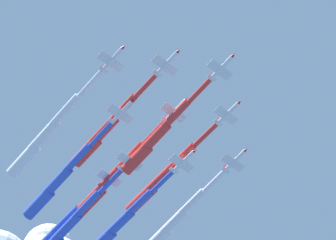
# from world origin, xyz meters

# --- Properties ---
(jet_lead) EXTENTS (16.87, 46.37, 4.44)m
(jet_lead) POSITION_xyz_m (0.90, -5.14, 209.70)
(jet_lead) COLOR silver
(jet_port_inner) EXTENTS (18.22, 47.15, 4.43)m
(jet_port_inner) POSITION_xyz_m (-6.88, -18.04, 213.13)
(jet_port_inner) COLOR silver
(jet_starboard_inner) EXTENTS (16.83, 45.12, 4.33)m
(jet_starboard_inner) POSITION_xyz_m (14.89, -10.07, 210.66)
(jet_starboard_inner) COLOR silver
(jet_port_mid) EXTENTS (17.78, 48.75, 4.36)m
(jet_port_mid) POSITION_xyz_m (6.84, -24.85, 212.76)
(jet_port_mid) COLOR silver
(jet_starboard_mid) EXTENTS (16.51, 45.24, 4.40)m
(jet_starboard_mid) POSITION_xyz_m (-16.69, -29.22, 212.83)
(jet_starboard_mid) COLOR silver
(jet_port_outer) EXTENTS (18.38, 51.18, 4.37)m
(jet_port_outer) POSITION_xyz_m (29.92, -19.78, 211.39)
(jet_port_outer) COLOR silver
(jet_starboard_outer) EXTENTS (18.05, 46.38, 4.35)m
(jet_starboard_outer) POSITION_xyz_m (-1.66, -35.70, 210.43)
(jet_starboard_outer) COLOR silver
(jet_trail_port) EXTENTS (17.63, 48.66, 4.39)m
(jet_trail_port) POSITION_xyz_m (20.75, -30.54, 209.56)
(jet_trail_port) COLOR silver
(jet_trail_starboard) EXTENTS (17.90, 49.77, 4.36)m
(jet_trail_starboard) POSITION_xyz_m (12.25, -43.68, 209.68)
(jet_trail_starboard) COLOR silver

